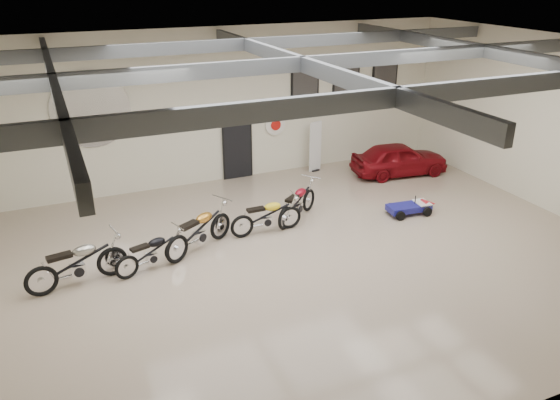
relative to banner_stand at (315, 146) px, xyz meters
name	(u,v)px	position (x,y,z in m)	size (l,w,h in m)	color
floor	(299,258)	(-3.22, -5.50, -0.90)	(16.00, 12.00, 0.01)	tan
ceiling	(303,52)	(-3.22, -5.50, 4.10)	(16.00, 12.00, 0.01)	slate
back_wall	(221,107)	(-3.22, 0.50, 1.60)	(16.00, 0.02, 5.00)	silver
right_wall	(554,126)	(4.78, -5.50, 1.60)	(0.02, 12.00, 5.00)	silver
ceiling_beams	(302,64)	(-3.22, -5.50, 3.85)	(15.80, 11.80, 0.32)	#505357
door	(237,148)	(-2.72, 0.45, 0.15)	(0.92, 0.08, 2.10)	black
logo_plaque	(91,110)	(-7.22, 0.45, 1.90)	(2.30, 0.06, 1.16)	silver
poster_left	(305,81)	(-0.22, 0.46, 2.20)	(1.05, 0.08, 1.35)	black
poster_mid	(346,78)	(1.38, 0.46, 2.20)	(1.05, 0.08, 1.35)	black
poster_right	(385,74)	(2.98, 0.46, 2.20)	(1.05, 0.08, 1.35)	black
oil_sign	(275,125)	(-1.32, 0.45, 0.80)	(0.72, 0.10, 0.72)	white
banner_stand	(315,146)	(0.00, 0.00, 0.00)	(0.49, 0.20, 1.81)	white
motorcycle_silver	(77,262)	(-8.33, -4.62, -0.32)	(2.24, 0.69, 1.16)	silver
motorcycle_black	(151,252)	(-6.67, -4.60, -0.43)	(1.82, 0.57, 0.95)	silver
motorcycle_gold	(199,229)	(-5.36, -4.10, -0.32)	(2.23, 0.69, 1.16)	silver
motorcycle_yellow	(266,215)	(-3.43, -3.87, -0.39)	(2.00, 0.62, 1.04)	silver
motorcycle_red	(297,202)	(-2.31, -3.43, -0.37)	(2.05, 0.64, 1.07)	silver
go_kart	(413,205)	(0.97, -4.42, -0.62)	(1.56, 0.70, 0.57)	navy
vintage_car	(399,159)	(2.50, -1.50, -0.34)	(3.32, 1.34, 1.13)	maroon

